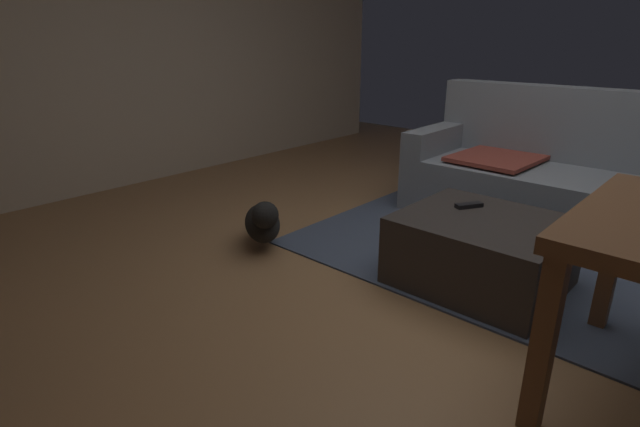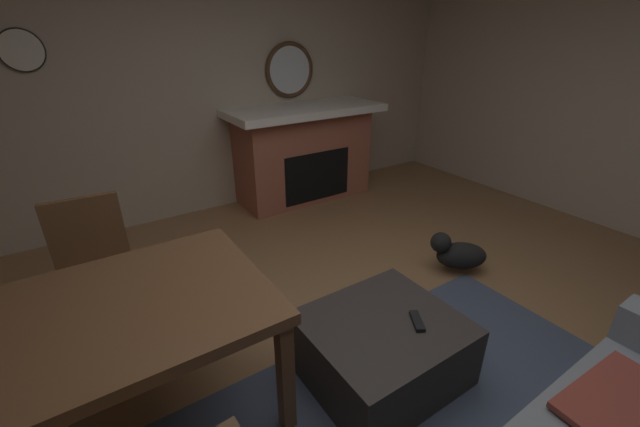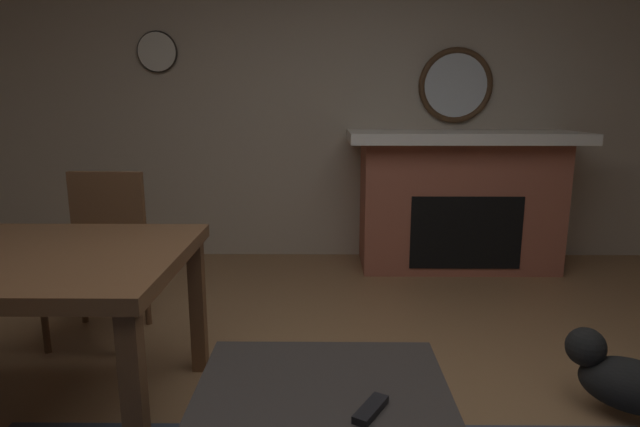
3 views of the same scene
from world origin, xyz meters
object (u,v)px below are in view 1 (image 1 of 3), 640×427
at_px(ottoman_coffee_table, 481,252).
at_px(small_dog, 263,222).
at_px(couch, 556,179).
at_px(tv_remote, 469,205).

xyz_separation_m(ottoman_coffee_table, small_dog, (-1.26, -0.48, -0.01)).
bearing_deg(couch, small_dog, -125.01).
bearing_deg(couch, tv_remote, -95.33).
xyz_separation_m(couch, small_dog, (-1.22, -1.74, -0.15)).
relative_size(tv_remote, small_dog, 0.34).
xyz_separation_m(tv_remote, small_dog, (-1.11, -0.59, -0.22)).
distance_m(couch, small_dog, 2.14).
height_order(couch, tv_remote, couch).
bearing_deg(ottoman_coffee_table, tv_remote, 144.26).
height_order(tv_remote, small_dog, tv_remote).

